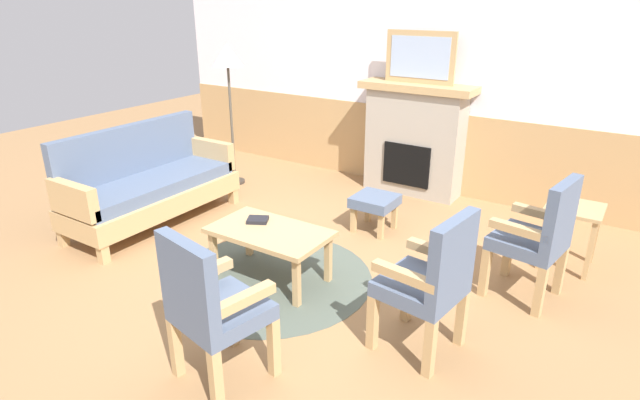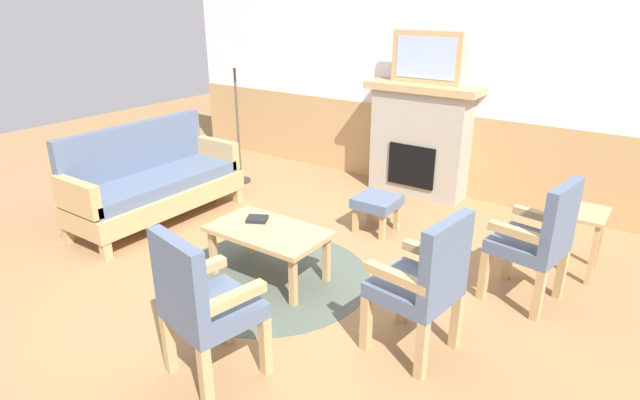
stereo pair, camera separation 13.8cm
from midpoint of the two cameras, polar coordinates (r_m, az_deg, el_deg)
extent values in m
plane|color=#997047|center=(4.40, -1.74, -8.07)|extent=(14.00, 14.00, 0.00)
cube|color=white|center=(6.15, 13.13, 13.36)|extent=(7.20, 0.12, 2.70)
cube|color=tan|center=(6.27, 12.22, 5.38)|extent=(7.20, 0.02, 0.95)
cube|color=#A39989|center=(6.08, 11.62, 6.14)|extent=(1.10, 0.36, 1.20)
cube|color=black|center=(5.97, 10.71, 3.72)|extent=(0.56, 0.02, 0.48)
cube|color=tan|center=(5.94, 12.09, 12.09)|extent=(1.30, 0.44, 0.08)
cube|color=tan|center=(5.90, 12.34, 15.15)|extent=(0.80, 0.03, 0.56)
cube|color=#9EB2D1|center=(5.88, 12.26, 15.14)|extent=(0.68, 0.01, 0.44)
cube|color=tan|center=(4.93, -21.89, -5.24)|extent=(0.08, 0.08, 0.16)
cube|color=tan|center=(5.90, -8.44, 0.55)|extent=(0.08, 0.08, 0.16)
cube|color=tan|center=(5.41, -25.46, -3.43)|extent=(0.08, 0.08, 0.16)
cube|color=tan|center=(6.30, -12.44, 1.67)|extent=(0.08, 0.08, 0.16)
cube|color=tan|center=(5.52, -16.77, 0.35)|extent=(0.70, 1.80, 0.20)
cube|color=slate|center=(5.47, -16.95, 1.92)|extent=(0.60, 1.70, 0.12)
cube|color=slate|center=(5.61, -19.22, 5.47)|extent=(0.10, 1.70, 0.50)
cube|color=tan|center=(5.00, -24.62, 0.33)|extent=(0.60, 0.10, 0.30)
cube|color=tan|center=(5.96, -10.73, 5.21)|extent=(0.60, 0.10, 0.30)
cube|color=tan|center=(4.37, -10.86, -5.70)|extent=(0.05, 0.05, 0.40)
cube|color=tan|center=(3.87, -1.96, -9.09)|extent=(0.05, 0.05, 0.40)
cube|color=tan|center=(4.65, -7.01, -3.71)|extent=(0.05, 0.05, 0.40)
cube|color=tan|center=(4.19, 1.68, -6.57)|extent=(0.05, 0.05, 0.40)
cube|color=tan|center=(4.15, -4.82, -3.48)|extent=(0.96, 0.56, 0.04)
cylinder|color=#4C564C|center=(4.35, -4.65, -8.46)|extent=(1.67, 1.67, 0.01)
cube|color=black|center=(4.30, -6.06, -2.11)|extent=(0.21, 0.20, 0.03)
cube|color=tan|center=(5.08, 4.73, -2.22)|extent=(0.05, 0.05, 0.26)
cube|color=tan|center=(4.95, 7.73, -3.02)|extent=(0.05, 0.05, 0.26)
cube|color=tan|center=(5.32, 6.38, -1.15)|extent=(0.05, 0.05, 0.26)
cube|color=tan|center=(5.20, 9.27, -1.87)|extent=(0.05, 0.05, 0.26)
cube|color=slate|center=(5.06, 7.12, -0.18)|extent=(0.40, 0.40, 0.10)
cube|color=tan|center=(3.46, 6.31, -13.36)|extent=(0.07, 0.07, 0.40)
cube|color=tan|center=(3.76, 10.21, -10.52)|extent=(0.07, 0.07, 0.40)
cube|color=tan|center=(3.28, 12.42, -15.99)|extent=(0.07, 0.07, 0.40)
cube|color=tan|center=(3.59, 15.96, -12.72)|extent=(0.07, 0.07, 0.40)
cube|color=slate|center=(3.38, 11.54, -9.58)|extent=(0.54, 0.54, 0.10)
cube|color=slate|center=(3.16, 15.02, -6.24)|extent=(0.14, 0.49, 0.48)
cube|color=tan|center=(3.14, 9.77, -8.43)|extent=(0.45, 0.13, 0.06)
cube|color=tan|center=(3.46, 13.55, -5.80)|extent=(0.45, 0.13, 0.06)
cube|color=tan|center=(4.18, 18.59, -7.87)|extent=(0.07, 0.07, 0.40)
cube|color=tan|center=(4.52, 20.98, -5.84)|extent=(0.07, 0.07, 0.40)
cube|color=tan|center=(4.05, 23.94, -9.66)|extent=(0.07, 0.07, 0.40)
cube|color=tan|center=(4.41, 25.95, -7.41)|extent=(0.07, 0.07, 0.40)
cube|color=slate|center=(4.17, 22.86, -4.64)|extent=(0.55, 0.55, 0.10)
cube|color=slate|center=(4.01, 26.07, -1.71)|extent=(0.15, 0.49, 0.48)
cube|color=tan|center=(3.93, 22.07, -3.41)|extent=(0.45, 0.14, 0.06)
cube|color=tan|center=(4.29, 24.23, -1.68)|extent=(0.45, 0.14, 0.06)
cube|color=tan|center=(3.54, -9.19, -12.62)|extent=(0.07, 0.07, 0.40)
cube|color=tan|center=(3.26, -4.80, -15.76)|extent=(0.07, 0.07, 0.40)
cube|color=tan|center=(3.37, -15.25, -15.12)|extent=(0.07, 0.07, 0.40)
cube|color=tan|center=(3.08, -11.23, -18.80)|extent=(0.07, 0.07, 0.40)
cube|color=slate|center=(3.16, -10.42, -11.88)|extent=(0.57, 0.57, 0.10)
cube|color=slate|center=(2.93, -14.09, -8.49)|extent=(0.49, 0.17, 0.48)
cube|color=tan|center=(3.23, -12.66, -7.80)|extent=(0.16, 0.45, 0.06)
cube|color=tan|center=(2.93, -8.38, -10.79)|extent=(0.16, 0.45, 0.06)
cube|color=tan|center=(5.04, 25.25, -2.93)|extent=(0.04, 0.04, 0.52)
cube|color=tan|center=(5.01, 29.26, -3.83)|extent=(0.04, 0.04, 0.52)
cube|color=tan|center=(4.71, 24.40, -4.46)|extent=(0.04, 0.04, 0.52)
cube|color=tan|center=(4.68, 28.69, -5.43)|extent=(0.04, 0.04, 0.52)
cube|color=tan|center=(4.75, 27.46, -1.14)|extent=(0.44, 0.44, 0.03)
cylinder|color=#332D28|center=(6.56, -8.14, 2.17)|extent=(0.24, 0.24, 0.03)
cylinder|color=#4C473D|center=(6.36, -8.48, 8.25)|extent=(0.03, 0.03, 1.40)
cone|color=silver|center=(6.23, -8.91, 15.65)|extent=(0.36, 0.36, 0.25)
camera|label=1|loc=(0.07, -89.10, 0.36)|focal=28.89mm
camera|label=2|loc=(0.07, 90.90, -0.36)|focal=28.89mm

